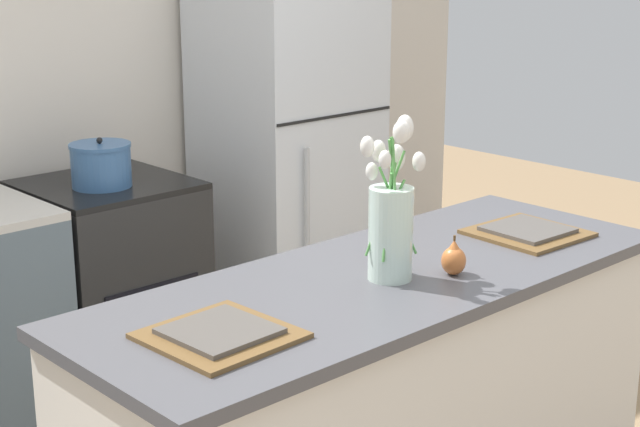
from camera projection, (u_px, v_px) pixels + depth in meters
back_wall at (25, 59)px, 3.95m from camera, size 5.20×0.08×2.70m
stove_range at (112, 289)px, 3.98m from camera, size 0.60×0.61×0.90m
refrigerator at (287, 152)px, 4.49m from camera, size 0.68×0.67×1.75m
flower_vase at (391, 218)px, 2.58m from camera, size 0.16×0.14×0.44m
pear_figurine at (454, 259)px, 2.64m from camera, size 0.07×0.07×0.11m
plate_setting_left at (220, 334)px, 2.23m from camera, size 0.32×0.32×0.02m
plate_setting_right at (528, 232)px, 3.00m from camera, size 0.32×0.32×0.02m
cooking_pot at (101, 165)px, 3.77m from camera, size 0.24×0.24×0.19m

